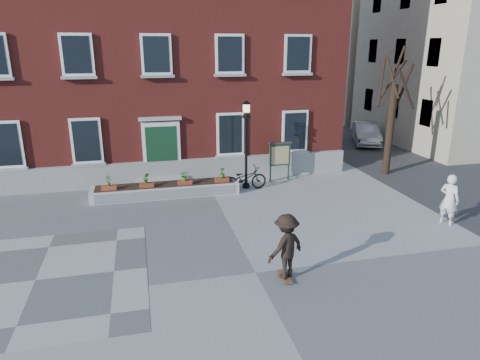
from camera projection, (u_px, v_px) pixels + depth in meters
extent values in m
plane|color=gray|center=(256.00, 273.00, 12.13)|extent=(100.00, 100.00, 0.00)
cube|color=#545457|center=(35.00, 280.00, 11.73)|extent=(6.00, 6.00, 0.01)
imported|color=black|center=(245.00, 178.00, 18.95)|extent=(2.08, 0.90, 1.06)
imported|color=#A5A7AA|center=(366.00, 133.00, 27.82)|extent=(2.98, 4.49, 1.40)
imported|color=white|center=(449.00, 200.00, 15.18)|extent=(0.70, 0.81, 1.87)
cube|color=maroon|center=(151.00, 49.00, 22.87)|extent=(18.00, 10.00, 12.00)
cube|color=gray|center=(163.00, 172.00, 19.76)|extent=(18.00, 0.24, 1.10)
cube|color=#ABABA6|center=(164.00, 183.00, 19.78)|extent=(2.60, 0.80, 0.20)
cube|color=#A1A29C|center=(163.00, 178.00, 19.85)|extent=(2.20, 0.50, 0.20)
cube|color=white|center=(162.00, 149.00, 19.47)|extent=(1.70, 0.12, 2.50)
cube|color=#13351F|center=(162.00, 152.00, 19.45)|extent=(1.40, 0.06, 2.30)
cube|color=#AAA9A4|center=(160.00, 119.00, 19.01)|extent=(1.90, 0.25, 0.15)
cube|color=white|center=(6.00, 145.00, 17.87)|extent=(1.30, 0.10, 2.00)
cube|color=black|center=(6.00, 145.00, 17.82)|extent=(1.08, 0.04, 1.78)
cube|color=#ACABA6|center=(10.00, 169.00, 18.13)|extent=(1.44, 0.20, 0.12)
cube|color=white|center=(87.00, 141.00, 18.57)|extent=(1.30, 0.10, 2.00)
cube|color=black|center=(86.00, 141.00, 18.53)|extent=(1.08, 0.04, 1.78)
cube|color=gray|center=(89.00, 165.00, 18.84)|extent=(1.44, 0.20, 0.12)
cube|color=white|center=(77.00, 55.00, 17.49)|extent=(1.30, 0.10, 1.70)
cube|color=black|center=(77.00, 55.00, 17.44)|extent=(1.08, 0.04, 1.48)
cube|color=gray|center=(79.00, 78.00, 17.71)|extent=(1.44, 0.20, 0.12)
cube|color=white|center=(156.00, 54.00, 18.20)|extent=(1.30, 0.10, 1.70)
cube|color=black|center=(156.00, 54.00, 18.15)|extent=(1.08, 0.04, 1.48)
cube|color=gray|center=(158.00, 76.00, 18.42)|extent=(1.44, 0.20, 0.12)
cube|color=white|center=(230.00, 134.00, 19.99)|extent=(1.30, 0.10, 2.00)
cube|color=black|center=(230.00, 134.00, 19.94)|extent=(1.08, 0.04, 1.78)
cube|color=#A5A5A0|center=(231.00, 156.00, 20.25)|extent=(1.44, 0.20, 0.12)
cube|color=white|center=(230.00, 54.00, 18.91)|extent=(1.30, 0.10, 1.70)
cube|color=black|center=(230.00, 54.00, 18.86)|extent=(1.08, 0.04, 1.48)
cube|color=gray|center=(230.00, 75.00, 19.13)|extent=(1.44, 0.20, 0.12)
cube|color=white|center=(295.00, 131.00, 20.70)|extent=(1.30, 0.10, 2.00)
cube|color=black|center=(295.00, 131.00, 20.65)|extent=(1.08, 0.04, 1.78)
cube|color=#9D9D98|center=(294.00, 153.00, 20.96)|extent=(1.44, 0.20, 0.12)
cube|color=silver|center=(298.00, 54.00, 19.62)|extent=(1.30, 0.10, 1.70)
cube|color=black|center=(298.00, 54.00, 19.57)|extent=(1.08, 0.04, 1.48)
cube|color=#9E9E99|center=(297.00, 74.00, 19.83)|extent=(1.44, 0.20, 0.12)
cube|color=silver|center=(166.00, 190.00, 18.29)|extent=(6.20, 1.10, 0.50)
cube|color=#B9B9B9|center=(167.00, 194.00, 17.77)|extent=(5.80, 0.02, 0.40)
cube|color=black|center=(166.00, 184.00, 18.22)|extent=(5.80, 0.90, 0.06)
cube|color=brown|center=(109.00, 188.00, 17.45)|extent=(0.60, 0.25, 0.20)
imported|color=#32681F|center=(108.00, 180.00, 17.35)|extent=(0.24, 0.24, 0.45)
cube|color=maroon|center=(147.00, 185.00, 17.78)|extent=(0.60, 0.25, 0.20)
imported|color=#32691F|center=(146.00, 178.00, 17.68)|extent=(0.25, 0.25, 0.45)
cube|color=maroon|center=(185.00, 183.00, 18.13)|extent=(0.60, 0.25, 0.20)
imported|color=#30671F|center=(185.00, 175.00, 18.03)|extent=(0.40, 0.40, 0.45)
cube|color=brown|center=(222.00, 180.00, 18.49)|extent=(0.60, 0.25, 0.20)
imported|color=#29631D|center=(222.00, 173.00, 18.39)|extent=(0.25, 0.25, 0.45)
cylinder|color=black|center=(390.00, 130.00, 20.88)|extent=(0.36, 0.36, 4.40)
cylinder|color=black|center=(404.00, 87.00, 20.37)|extent=(0.12, 1.12, 2.23)
cylinder|color=black|center=(392.00, 80.00, 20.70)|extent=(1.18, 0.49, 1.97)
cylinder|color=black|center=(382.00, 81.00, 20.40)|extent=(0.88, 1.14, 2.35)
cylinder|color=black|center=(393.00, 78.00, 19.85)|extent=(0.60, 0.77, 1.90)
cylinder|color=black|center=(406.00, 89.00, 19.73)|extent=(1.39, 0.55, 1.95)
cylinder|color=black|center=(399.00, 63.00, 20.09)|extent=(0.43, 0.48, 1.58)
cube|color=#39393B|center=(348.00, 133.00, 31.48)|extent=(8.00, 36.00, 0.01)
cube|color=#BEB599|center=(472.00, 32.00, 27.00)|extent=(10.00, 11.00, 14.00)
cube|color=beige|center=(373.00, 41.00, 38.28)|extent=(10.00, 11.00, 13.00)
cube|color=black|center=(427.00, 113.00, 24.28)|extent=(0.08, 1.00, 1.50)
cube|color=black|center=(395.00, 106.00, 27.25)|extent=(0.08, 1.00, 1.50)
cube|color=black|center=(369.00, 100.00, 30.22)|extent=(0.08, 1.00, 1.50)
cube|color=black|center=(435.00, 52.00, 23.29)|extent=(0.08, 1.00, 1.50)
cube|color=black|center=(400.00, 52.00, 26.26)|extent=(0.08, 1.00, 1.50)
cube|color=black|center=(373.00, 51.00, 29.23)|extent=(0.08, 1.00, 1.50)
cube|color=black|center=(378.00, 0.00, 28.26)|extent=(0.08, 1.00, 1.50)
cylinder|color=black|center=(246.00, 186.00, 19.35)|extent=(0.32, 0.32, 0.20)
cylinder|color=black|center=(246.00, 153.00, 18.90)|extent=(0.12, 0.12, 3.20)
cone|color=black|center=(246.00, 114.00, 18.38)|extent=(0.40, 0.40, 0.30)
cube|color=#FFF7BB|center=(246.00, 108.00, 18.30)|extent=(0.24, 0.24, 0.34)
cone|color=black|center=(246.00, 102.00, 18.23)|extent=(0.40, 0.40, 0.16)
cylinder|color=#172F23|center=(271.00, 163.00, 20.05)|extent=(0.08, 0.08, 1.80)
cylinder|color=black|center=(289.00, 162.00, 20.25)|extent=(0.08, 0.08, 1.80)
cube|color=#1B3623|center=(280.00, 155.00, 20.04)|extent=(1.00, 0.10, 1.00)
cube|color=#C5BA7F|center=(280.00, 155.00, 19.99)|extent=(0.85, 0.02, 0.85)
cube|color=#35302E|center=(280.00, 143.00, 19.87)|extent=(1.10, 0.16, 0.10)
cube|color=brown|center=(285.00, 277.00, 11.81)|extent=(0.22, 0.78, 0.03)
cylinder|color=black|center=(285.00, 283.00, 11.54)|extent=(0.03, 0.05, 0.05)
cylinder|color=black|center=(291.00, 283.00, 11.58)|extent=(0.03, 0.05, 0.05)
cylinder|color=black|center=(279.00, 273.00, 12.06)|extent=(0.03, 0.05, 0.05)
cylinder|color=black|center=(285.00, 272.00, 12.10)|extent=(0.03, 0.05, 0.05)
imported|color=black|center=(286.00, 246.00, 11.53)|extent=(1.36, 1.11, 1.83)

